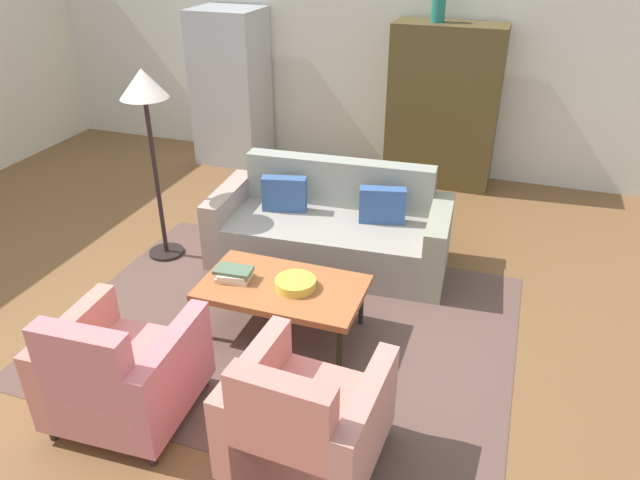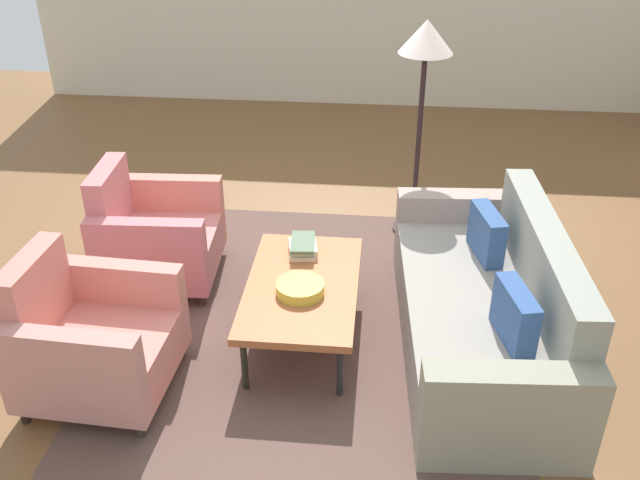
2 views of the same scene
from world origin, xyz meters
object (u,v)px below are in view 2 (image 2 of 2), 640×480
at_px(couch, 491,310).
at_px(armchair_left, 152,237).
at_px(fruit_bowl, 300,288).
at_px(floor_lamp, 425,58).
at_px(coffee_table, 302,288).
at_px(armchair_right, 89,340).
at_px(book_stack, 303,247).

bearing_deg(couch, armchair_left, 72.30).
height_order(fruit_bowl, floor_lamp, floor_lamp).
distance_m(couch, coffee_table, 1.19).
xyz_separation_m(coffee_table, fruit_bowl, (0.10, -0.00, 0.07)).
relative_size(armchair_right, book_stack, 3.05).
bearing_deg(couch, fruit_bowl, 91.60).
height_order(book_stack, floor_lamp, floor_lamp).
distance_m(book_stack, floor_lamp, 1.68).
distance_m(armchair_left, armchair_right, 1.19).
relative_size(armchair_left, book_stack, 3.05).
relative_size(coffee_table, fruit_bowl, 4.02).
relative_size(couch, coffee_table, 1.79).
relative_size(coffee_table, floor_lamp, 0.70).
distance_m(armchair_right, fruit_bowl, 1.27).
xyz_separation_m(armchair_left, floor_lamp, (-0.89, 1.90, 1.10)).
relative_size(fruit_bowl, book_stack, 1.04).
height_order(armchair_left, armchair_right, same).
distance_m(fruit_bowl, book_stack, 0.48).
height_order(couch, book_stack, couch).
bearing_deg(armchair_left, armchair_right, -2.83).
xyz_separation_m(fruit_bowl, floor_lamp, (-1.59, 0.74, 1.00)).
xyz_separation_m(armchair_left, book_stack, (0.22, 1.13, 0.12)).
relative_size(armchair_left, armchair_right, 1.00).
bearing_deg(coffee_table, armchair_right, -62.92).
bearing_deg(couch, floor_lamp, 13.31).
bearing_deg(book_stack, floor_lamp, 145.16).
bearing_deg(fruit_bowl, armchair_left, -120.94).
bearing_deg(armchair_right, armchair_left, -176.85).
bearing_deg(coffee_table, armchair_left, -117.10).
xyz_separation_m(coffee_table, armchair_left, (-0.60, -1.17, -0.03)).
bearing_deg(armchair_right, fruit_bowl, 116.10).
bearing_deg(couch, book_stack, 69.65).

